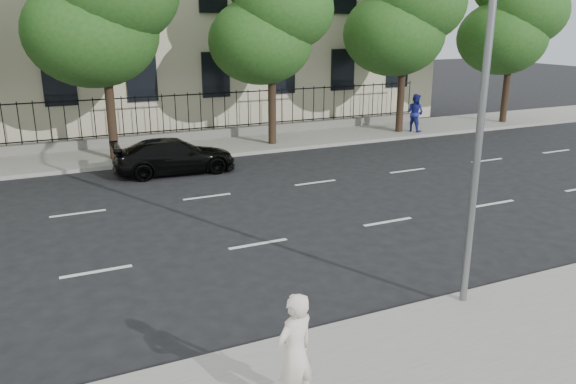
{
  "coord_description": "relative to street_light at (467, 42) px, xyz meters",
  "views": [
    {
      "loc": [
        -4.94,
        -10.03,
        5.49
      ],
      "look_at": [
        1.08,
        3.0,
        1.13
      ],
      "focal_mm": 35.0,
      "sensor_mm": 36.0,
      "label": 1
    }
  ],
  "objects": [
    {
      "name": "ground",
      "position": [
        -2.5,
        1.77,
        -5.15
      ],
      "size": [
        120.0,
        120.0,
        0.0
      ],
      "primitive_type": "plane",
      "color": "black",
      "rests_on": "ground"
    },
    {
      "name": "near_sidewalk",
      "position": [
        -2.5,
        -2.23,
        -5.07
      ],
      "size": [
        60.0,
        4.0,
        0.15
      ],
      "primitive_type": "cube",
      "color": "gray",
      "rests_on": "ground"
    },
    {
      "name": "far_sidewalk",
      "position": [
        -2.5,
        15.77,
        -5.07
      ],
      "size": [
        60.0,
        4.0,
        0.15
      ],
      "primitive_type": "cube",
      "color": "gray",
      "rests_on": "ground"
    },
    {
      "name": "lane_markings",
      "position": [
        -2.5,
        6.52,
        -5.14
      ],
      "size": [
        49.6,
        4.62,
        0.01
      ],
      "primitive_type": null,
      "color": "silver",
      "rests_on": "ground"
    },
    {
      "name": "iron_fence",
      "position": [
        -2.5,
        17.47,
        -4.5
      ],
      "size": [
        30.0,
        0.5,
        2.2
      ],
      "color": "slate",
      "rests_on": "far_sidewalk"
    },
    {
      "name": "street_light",
      "position": [
        0.0,
        0.0,
        0.0
      ],
      "size": [
        0.25,
        3.32,
        8.05
      ],
      "color": "slate",
      "rests_on": "near_sidewalk"
    },
    {
      "name": "tree_d",
      "position": [
        2.54,
        15.13,
        0.69
      ],
      "size": [
        5.34,
        4.94,
        8.84
      ],
      "color": "#382619",
      "rests_on": "far_sidewalk"
    },
    {
      "name": "tree_e",
      "position": [
        9.54,
        15.13,
        1.05
      ],
      "size": [
        5.71,
        5.31,
        9.46
      ],
      "color": "#382619",
      "rests_on": "far_sidewalk"
    },
    {
      "name": "tree_f",
      "position": [
        16.54,
        15.13,
        0.73
      ],
      "size": [
        5.52,
        5.12,
        9.01
      ],
      "color": "#382619",
      "rests_on": "far_sidewalk"
    },
    {
      "name": "black_sedan",
      "position": [
        -2.69,
        12.21,
        -4.49
      ],
      "size": [
        4.62,
        2.06,
        1.32
      ],
      "primitive_type": "imported",
      "rotation": [
        0.0,
        0.0,
        1.52
      ],
      "color": "black",
      "rests_on": "ground"
    },
    {
      "name": "woman_near",
      "position": [
        -4.48,
        -2.08,
        -4.09
      ],
      "size": [
        0.77,
        0.62,
        1.81
      ],
      "primitive_type": "imported",
      "rotation": [
        0.0,
        0.0,
        3.47
      ],
      "color": "white",
      "rests_on": "near_sidewalk"
    },
    {
      "name": "pedestrian_far",
      "position": [
        10.24,
        14.68,
        -4.05
      ],
      "size": [
        0.96,
        1.09,
        1.89
      ],
      "primitive_type": "imported",
      "rotation": [
        0.0,
        0.0,
        1.88
      ],
      "color": "navy",
      "rests_on": "far_sidewalk"
    }
  ]
}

